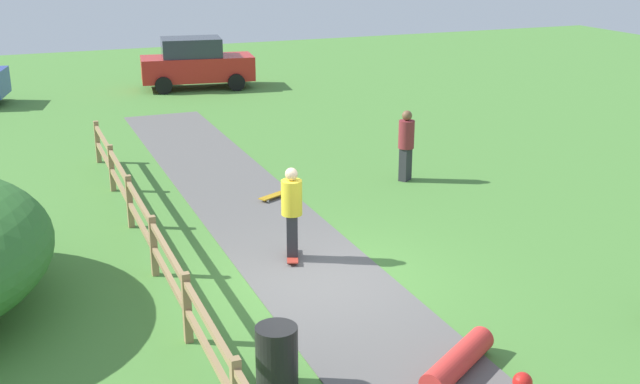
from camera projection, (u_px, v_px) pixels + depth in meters
ground_plane at (320, 280)px, 13.78m from camera, size 60.00×60.00×0.00m
asphalt_path at (320, 280)px, 13.77m from camera, size 2.40×28.00×0.02m
wooden_fence at (168, 267)px, 12.64m from camera, size 0.12×18.12×1.10m
trash_bin at (277, 358)px, 10.38m from camera, size 0.56×0.56×0.90m
skater_riding at (292, 209)px, 14.34m from camera, size 0.48×0.82×1.74m
skater_fallen at (463, 363)px, 10.76m from camera, size 1.53×1.48×0.36m
skateboard_loose at (274, 196)px, 17.90m from camera, size 0.80×0.54×0.08m
bystander_maroon at (406, 142)px, 19.00m from camera, size 0.53×0.53×1.72m
parked_car_red at (196, 63)px, 30.26m from camera, size 4.40×2.45×1.92m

